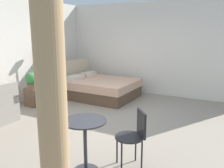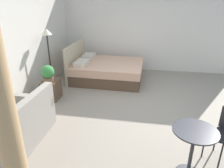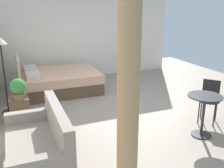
{
  "view_description": "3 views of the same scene",
  "coord_description": "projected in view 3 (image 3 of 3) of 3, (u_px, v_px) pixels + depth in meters",
  "views": [
    {
      "loc": [
        -4.13,
        -2.39,
        1.87
      ],
      "look_at": [
        0.54,
        0.12,
        0.73
      ],
      "focal_mm": 37.78,
      "sensor_mm": 36.0,
      "label": 1
    },
    {
      "loc": [
        -4.14,
        -0.01,
        2.36
      ],
      "look_at": [
        0.03,
        0.72,
        0.57
      ],
      "focal_mm": 33.77,
      "sensor_mm": 36.0,
      "label": 2
    },
    {
      "loc": [
        -4.93,
        2.4,
        2.25
      ],
      "look_at": [
        -0.14,
        0.39,
        0.64
      ],
      "focal_mm": 41.58,
      "sensor_mm": 36.0,
      "label": 3
    }
  ],
  "objects": [
    {
      "name": "bed",
      "position": [
        57.0,
        81.0,
        6.88
      ],
      "size": [
        1.66,
        2.07,
        1.06
      ],
      "color": "brown",
      "rests_on": "ground"
    },
    {
      "name": "potted_plant",
      "position": [
        18.0,
        88.0,
        4.96
      ],
      "size": [
        0.31,
        0.31,
        0.4
      ],
      "color": "brown",
      "rests_on": "nightstand"
    },
    {
      "name": "balcony_table",
      "position": [
        204.0,
        108.0,
        4.49
      ],
      "size": [
        0.59,
        0.59,
        0.75
      ],
      "color": "#2D2D33",
      "rests_on": "ground"
    },
    {
      "name": "floor_lamp",
      "position": [
        2.0,
        57.0,
        5.26
      ],
      "size": [
        0.3,
        0.3,
        1.62
      ],
      "color": "black",
      "rests_on": "ground"
    },
    {
      "name": "curtain_right",
      "position": [
        128.0,
        107.0,
        2.73
      ],
      "size": [
        0.24,
        0.24,
        2.42
      ],
      "color": "tan",
      "rests_on": "ground"
    },
    {
      "name": "nightstand",
      "position": [
        19.0,
        109.0,
        5.18
      ],
      "size": [
        0.44,
        0.38,
        0.49
      ],
      "color": "brown",
      "rests_on": "ground"
    },
    {
      "name": "cafe_chair_near_window",
      "position": [
        210.0,
        97.0,
        5.07
      ],
      "size": [
        0.57,
        0.57,
        0.83
      ],
      "color": "black",
      "rests_on": "ground"
    },
    {
      "name": "wall_right",
      "position": [
        85.0,
        32.0,
        8.04
      ],
      "size": [
        0.12,
        5.69,
        2.82
      ],
      "primitive_type": "cube",
      "color": "silver",
      "rests_on": "ground"
    },
    {
      "name": "couch",
      "position": [
        40.0,
        147.0,
        3.7
      ],
      "size": [
        1.58,
        0.83,
        0.86
      ],
      "color": "gray",
      "rests_on": "ground"
    },
    {
      "name": "ground_plane",
      "position": [
        125.0,
        107.0,
        5.9
      ],
      "size": [
        8.82,
        8.69,
        0.02
      ],
      "primitive_type": "cube",
      "color": "gray"
    }
  ]
}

